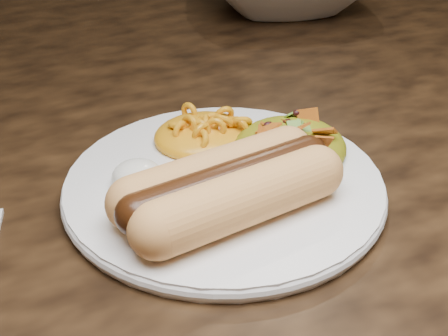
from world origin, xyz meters
name	(u,v)px	position (x,y,z in m)	size (l,w,h in m)	color
table	(141,186)	(0.00, 0.00, 0.66)	(1.60, 0.90, 0.75)	#402814
plate	(224,185)	(0.01, -0.17, 0.76)	(0.26, 0.26, 0.01)	white
hotdog	(229,186)	(0.00, -0.21, 0.78)	(0.15, 0.09, 0.04)	#E6A159
mac_and_cheese	(202,123)	(0.03, -0.11, 0.78)	(0.09, 0.08, 0.03)	orange
sour_cream	(137,172)	(-0.05, -0.15, 0.78)	(0.04, 0.04, 0.02)	white
taco_salad	(290,137)	(0.08, -0.16, 0.78)	(0.10, 0.09, 0.04)	#A86E04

